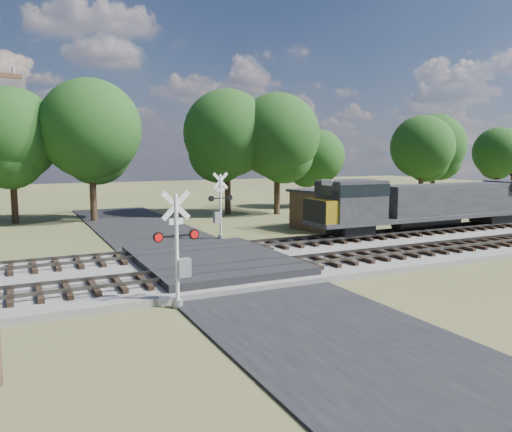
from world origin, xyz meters
TOP-DOWN VIEW (x-y plane):
  - ground at (0.00, 0.00)m, footprint 160.00×160.00m
  - ballast_bed at (10.00, 0.50)m, footprint 140.00×10.00m
  - road at (0.00, 0.00)m, footprint 7.00×60.00m
  - crossing_panel at (0.00, 0.50)m, footprint 7.00×9.00m
  - track_near at (3.12, -2.00)m, footprint 140.00×2.60m
  - track_far at (3.12, 3.00)m, footprint 140.00×2.60m
  - crossing_signal_near at (-3.35, -4.92)m, footprint 1.76×0.38m
  - crossing_signal_far at (3.45, 8.05)m, footprint 1.79×0.43m
  - equipment_shed at (12.51, 8.90)m, footprint 5.41×5.41m
  - treeline at (6.75, 20.47)m, footprint 82.44×11.85m

SIDE VIEW (x-z plane):
  - ground at x=0.00m, z-range 0.00..0.00m
  - road at x=0.00m, z-range 0.00..0.08m
  - ballast_bed at x=10.00m, z-range 0.00..0.30m
  - crossing_panel at x=0.00m, z-range 0.01..0.62m
  - track_near at x=3.12m, z-range 0.25..0.58m
  - track_far at x=3.12m, z-range 0.25..0.58m
  - equipment_shed at x=12.51m, z-range 0.02..3.04m
  - crossing_signal_near at x=-3.35m, z-range -0.37..4.00m
  - crossing_signal_far at x=3.45m, z-range -0.38..4.09m
  - treeline at x=6.75m, z-range 0.96..12.77m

